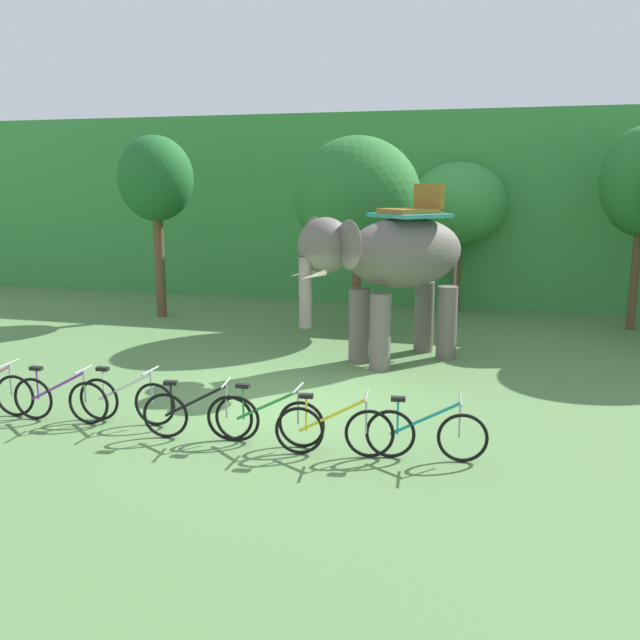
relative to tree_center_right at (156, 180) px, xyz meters
The scene contains 12 objects.
ground_plane 9.55m from the tree_center_right, 47.68° to the right, with size 80.00×80.00×0.00m, color #567F47.
foliage_hedge 8.98m from the tree_center_right, 48.75° to the left, with size 36.00×6.00×5.89m, color #3D8E42.
tree_center_right is the anchor object (origin of this frame).
tree_far_right 5.79m from the tree_center_right, ahead, with size 3.22×3.22×4.96m.
tree_center 8.69m from the tree_center_right, 21.69° to the left, with size 2.78×2.78×4.38m.
elephant 8.09m from the tree_center_right, 24.47° to the right, with size 3.61×3.74×3.78m.
bike_purple 9.51m from the tree_center_right, 72.28° to the right, with size 1.71×0.52×0.92m.
bike_white 9.65m from the tree_center_right, 65.39° to the right, with size 1.71×0.52×0.92m.
bike_black 10.57m from the tree_center_right, 58.85° to the right, with size 1.70×0.52×0.92m.
bike_green 11.09m from the tree_center_right, 53.42° to the right, with size 1.71×0.52×0.92m.
bike_yellow 11.83m from the tree_center_right, 49.70° to the right, with size 1.70×0.52×0.92m.
bike_teal 12.52m from the tree_center_right, 44.45° to the right, with size 1.70×0.52×0.92m.
Camera 1 is at (3.71, -11.16, 3.87)m, focal length 38.83 mm.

